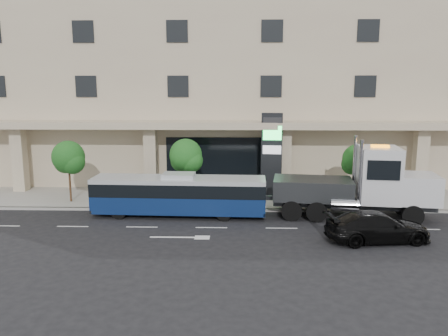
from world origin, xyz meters
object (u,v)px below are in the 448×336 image
(tow_truck, at_px, (361,186))
(signage_pylon, at_px, (272,154))
(city_bus, at_px, (179,194))
(black_sedan, at_px, (377,227))

(tow_truck, height_order, signage_pylon, signage_pylon)
(tow_truck, bearing_deg, city_bus, -173.75)
(black_sedan, height_order, signage_pylon, signage_pylon)
(black_sedan, bearing_deg, signage_pylon, 20.19)
(tow_truck, relative_size, signage_pylon, 1.83)
(black_sedan, bearing_deg, tow_truck, -10.48)
(tow_truck, xyz_separation_m, signage_pylon, (-5.01, 5.11, 1.15))
(city_bus, height_order, signage_pylon, signage_pylon)
(city_bus, distance_m, tow_truck, 11.13)
(city_bus, bearing_deg, black_sedan, -19.68)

